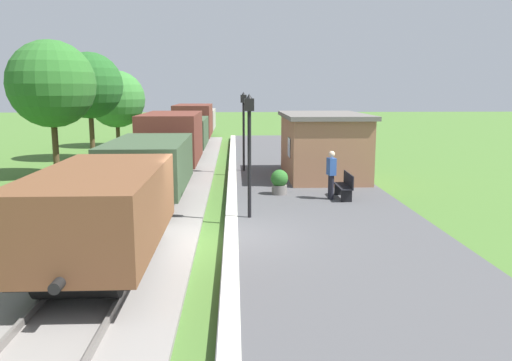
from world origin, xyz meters
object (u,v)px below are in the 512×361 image
lamp_post_near (249,133)px  lamp_post_far (244,117)px  bench_down_platform (309,154)px  potted_planter (279,182)px  tree_trackside_far (51,84)px  freight_train (180,138)px  station_hut (323,145)px  person_waiting (331,173)px  tree_field_left (89,86)px  bench_near_hut (345,185)px  tree_field_distant (116,99)px

lamp_post_near → lamp_post_far: (0.00, 9.19, 0.00)m
bench_down_platform → potted_planter: potted_planter is taller
bench_down_platform → tree_trackside_far: tree_trackside_far is taller
freight_train → bench_down_platform: size_ratio=26.13×
bench_down_platform → potted_planter: (-2.26, -8.21, 0.00)m
bench_down_platform → lamp_post_near: (-3.46, -11.68, 2.08)m
freight_train → station_hut: bearing=-37.1°
person_waiting → tree_field_left: tree_field_left is taller
lamp_post_far → tree_trackside_far: 8.89m
bench_near_hut → tree_field_distant: 23.31m
freight_train → tree_field_left: size_ratio=6.36×
lamp_post_far → potted_planter: bearing=-78.1°
station_hut → bench_down_platform: station_hut is taller
freight_train → bench_near_hut: (6.80, -9.92, -0.78)m
potted_planter → bench_near_hut: bearing=-20.7°
bench_near_hut → potted_planter: (-2.26, 0.85, 0.00)m
station_hut → tree_trackside_far: bearing=171.7°
freight_train → lamp_post_near: 13.04m
tree_trackside_far → potted_planter: bearing=-29.8°
freight_train → person_waiting: (6.29, -10.00, -0.32)m
lamp_post_far → tree_trackside_far: (-8.76, -0.01, 1.49)m
potted_planter → tree_field_left: tree_field_left is taller
station_hut → tree_field_left: bearing=147.0°
bench_near_hut → tree_field_left: (-12.16, 12.67, 3.54)m
bench_down_platform → lamp_post_far: (-3.46, -2.49, 2.08)m
tree_trackside_far → bench_near_hut: bearing=-28.2°
tree_trackside_far → tree_field_distant: size_ratio=1.17×
station_hut → potted_planter: station_hut is taller
station_hut → person_waiting: 4.91m
tree_field_left → potted_planter: bearing=-50.0°
bench_near_hut → bench_down_platform: bearing=90.0°
lamp_post_near → person_waiting: bearing=40.8°
station_hut → lamp_post_near: 8.24m
potted_planter → tree_field_distant: tree_field_distant is taller
station_hut → tree_trackside_far: 12.63m
freight_train → tree_field_left: 6.63m
lamp_post_far → bench_down_platform: bearing=35.7°
lamp_post_near → lamp_post_far: bearing=90.0°
bench_down_platform → person_waiting: size_ratio=0.88×
bench_down_platform → tree_field_distant: size_ratio=0.28×
freight_train → tree_trackside_far: size_ratio=6.23×
potted_planter → lamp_post_far: lamp_post_far is taller
lamp_post_far → tree_field_left: 10.73m
bench_down_platform → tree_field_distant: 16.40m
person_waiting → tree_trackside_far: tree_trackside_far is taller
person_waiting → tree_field_left: (-11.64, 12.75, 3.08)m
station_hut → tree_trackside_far: tree_trackside_far is taller
station_hut → bench_down_platform: size_ratio=3.87×
person_waiting → potted_planter: 2.02m
person_waiting → tree_field_distant: (-11.69, 19.76, 2.18)m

